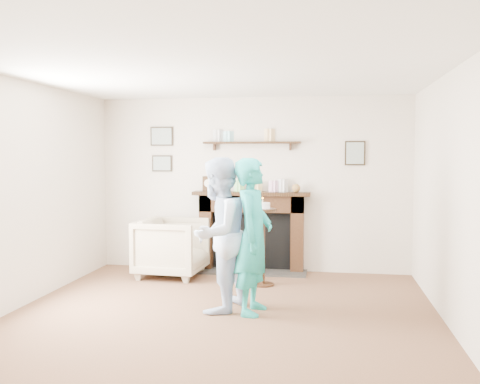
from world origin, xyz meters
name	(u,v)px	position (x,y,z in m)	size (l,w,h in m)	color
ground	(218,322)	(0.00, 0.00, 0.00)	(5.00, 5.00, 0.00)	brown
room_shell	(230,160)	(0.00, 0.69, 1.62)	(4.54, 5.02, 2.52)	beige
armchair	(172,276)	(-1.04, 1.90, 0.00)	(0.86, 0.88, 0.80)	#C3AA91
man	(218,310)	(-0.08, 0.41, 0.00)	(0.80, 0.63, 1.65)	silver
woman	(253,313)	(0.30, 0.38, 0.00)	(0.60, 0.39, 1.64)	teal
pedestal_table	(263,231)	(0.26, 1.59, 0.70)	(0.36, 0.36, 1.14)	black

